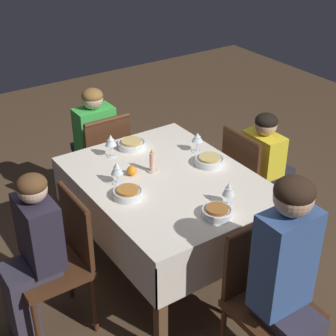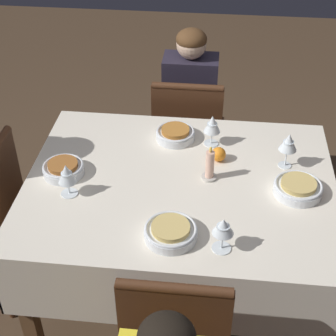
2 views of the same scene
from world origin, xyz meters
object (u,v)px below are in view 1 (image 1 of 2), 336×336
object	(u,v)px
dining_table	(167,191)
wine_glass_west	(111,141)
chair_south	(60,257)
bowl_south	(128,193)
bowl_west	(132,144)
person_child_dark	(32,254)
bowl_east	(217,212)
chair_east	(265,295)
wine_glass_north	(197,138)
wine_glass_south	(117,169)
person_adult_denim	(290,279)
chair_west	(102,158)
bowl_north	(209,160)
person_child_yellow	(268,166)
chair_north	(251,178)
wine_glass_east	(229,189)
orange_fruit	(132,171)
person_child_green	(92,142)
candle_centerpiece	(152,163)

from	to	relation	value
dining_table	wine_glass_west	xyz separation A→B (m)	(-0.44, -0.16, 0.22)
chair_south	bowl_south	size ratio (longest dim) A/B	4.90
bowl_west	person_child_dark	bearing A→B (deg)	-62.09
chair_south	dining_table	bearing A→B (deg)	91.60
dining_table	bowl_east	world-z (taller)	bowl_east
chair_east	wine_glass_north	distance (m)	1.22
wine_glass_south	bowl_west	distance (m)	0.49
person_adult_denim	wine_glass_west	size ratio (longest dim) A/B	7.69
chair_east	bowl_west	bearing A→B (deg)	89.49
bowl_south	wine_glass_south	world-z (taller)	wine_glass_south
chair_west	bowl_north	xyz separation A→B (m)	(0.92, 0.33, 0.30)
person_child_yellow	wine_glass_south	bearing A→B (deg)	86.26
chair_north	chair_west	distance (m)	1.17
person_child_dark	bowl_south	size ratio (longest dim) A/B	6.01
chair_east	wine_glass_west	size ratio (longest dim) A/B	5.38
bowl_east	bowl_north	size ratio (longest dim) A/B	0.89
wine_glass_east	wine_glass_north	size ratio (longest dim) A/B	1.03
chair_west	person_child_dark	distance (m)	1.32
chair_south	person_child_dark	distance (m)	0.19
wine_glass_east	bowl_west	size ratio (longest dim) A/B	0.74
dining_table	chair_north	bearing A→B (deg)	92.78
dining_table	orange_fruit	bearing A→B (deg)	-132.76
chair_east	person_child_dark	distance (m)	1.30
orange_fruit	bowl_east	bearing A→B (deg)	14.04
person_child_yellow	bowl_north	bearing A→B (deg)	94.17
person_adult_denim	wine_glass_north	world-z (taller)	person_adult_denim
person_child_green	wine_glass_south	distance (m)	1.05
chair_south	bowl_south	bearing A→B (deg)	86.21
person_adult_denim	person_child_yellow	size ratio (longest dim) A/B	1.29
wine_glass_east	bowl_south	world-z (taller)	wine_glass_east
chair_west	candle_centerpiece	world-z (taller)	candle_centerpiece
bowl_north	wine_glass_west	distance (m)	0.67
person_child_yellow	wine_glass_east	size ratio (longest dim) A/B	6.72
bowl_south	wine_glass_west	xyz separation A→B (m)	(-0.50, 0.16, 0.09)
bowl_north	wine_glass_west	bearing A→B (deg)	-132.76
person_child_green	wine_glass_east	size ratio (longest dim) A/B	7.14
person_child_yellow	bowl_east	distance (m)	1.11
dining_table	chair_west	distance (m)	0.93
bowl_north	wine_glass_west	xyz separation A→B (m)	(-0.45, -0.49, 0.09)
bowl_east	orange_fruit	xyz separation A→B (m)	(-0.66, -0.16, 0.00)
chair_north	chair_west	world-z (taller)	same
dining_table	person_child_green	bearing A→B (deg)	-179.80
chair_east	chair_west	world-z (taller)	same
bowl_north	candle_centerpiece	world-z (taller)	candle_centerpiece
bowl_east	wine_glass_south	bearing A→B (deg)	-154.95
wine_glass_south	person_child_yellow	bearing A→B (deg)	86.26
chair_east	person_child_green	bearing A→B (deg)	90.43
wine_glass_east	chair_north	bearing A→B (deg)	126.92
person_child_green	wine_glass_north	bearing A→B (deg)	112.64
person_child_dark	bowl_west	bearing A→B (deg)	117.91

